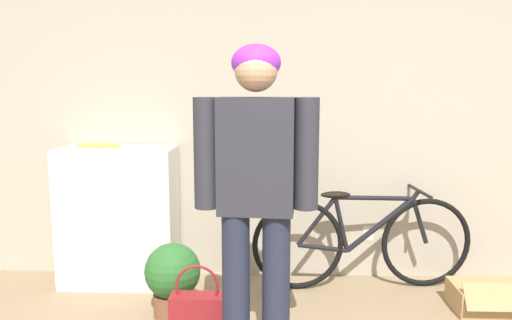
{
  "coord_description": "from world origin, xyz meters",
  "views": [
    {
      "loc": [
        -0.18,
        -1.46,
        1.51
      ],
      "look_at": [
        -0.29,
        1.13,
        1.11
      ],
      "focal_mm": 35.0,
      "sensor_mm": 36.0,
      "label": 1
    }
  ],
  "objects_px": {
    "cardboard_box": "(490,298)",
    "person": "(256,181)",
    "potted_plant": "(173,277)",
    "bicycle": "(362,240)",
    "banana": "(100,145)",
    "handbag": "(198,315)"
  },
  "relations": [
    {
      "from": "person",
      "to": "bicycle",
      "type": "xyz_separation_m",
      "value": [
        0.75,
        1.0,
        -0.64
      ]
    },
    {
      "from": "person",
      "to": "handbag",
      "type": "bearing_deg",
      "value": 156.55
    },
    {
      "from": "cardboard_box",
      "to": "person",
      "type": "bearing_deg",
      "value": -157.53
    },
    {
      "from": "person",
      "to": "potted_plant",
      "type": "relative_size",
      "value": 3.52
    },
    {
      "from": "banana",
      "to": "bicycle",
      "type": "bearing_deg",
      "value": -0.84
    },
    {
      "from": "person",
      "to": "bicycle",
      "type": "distance_m",
      "value": 1.4
    },
    {
      "from": "cardboard_box",
      "to": "handbag",
      "type": "bearing_deg",
      "value": -166.56
    },
    {
      "from": "bicycle",
      "to": "banana",
      "type": "height_order",
      "value": "banana"
    },
    {
      "from": "banana",
      "to": "cardboard_box",
      "type": "relative_size",
      "value": 0.72
    },
    {
      "from": "cardboard_box",
      "to": "potted_plant",
      "type": "bearing_deg",
      "value": -175.92
    },
    {
      "from": "banana",
      "to": "potted_plant",
      "type": "bearing_deg",
      "value": -40.11
    },
    {
      "from": "handbag",
      "to": "cardboard_box",
      "type": "distance_m",
      "value": 1.96
    },
    {
      "from": "bicycle",
      "to": "potted_plant",
      "type": "height_order",
      "value": "bicycle"
    },
    {
      "from": "cardboard_box",
      "to": "potted_plant",
      "type": "height_order",
      "value": "potted_plant"
    },
    {
      "from": "banana",
      "to": "potted_plant",
      "type": "relative_size",
      "value": 0.73
    },
    {
      "from": "person",
      "to": "potted_plant",
      "type": "height_order",
      "value": "person"
    },
    {
      "from": "person",
      "to": "cardboard_box",
      "type": "distance_m",
      "value": 1.91
    },
    {
      "from": "cardboard_box",
      "to": "potted_plant",
      "type": "xyz_separation_m",
      "value": [
        -2.11,
        -0.15,
        0.18
      ]
    },
    {
      "from": "cardboard_box",
      "to": "potted_plant",
      "type": "relative_size",
      "value": 1.01
    },
    {
      "from": "person",
      "to": "cardboard_box",
      "type": "height_order",
      "value": "person"
    },
    {
      "from": "potted_plant",
      "to": "bicycle",
      "type": "bearing_deg",
      "value": 21.17
    },
    {
      "from": "bicycle",
      "to": "handbag",
      "type": "relative_size",
      "value": 3.54
    }
  ]
}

